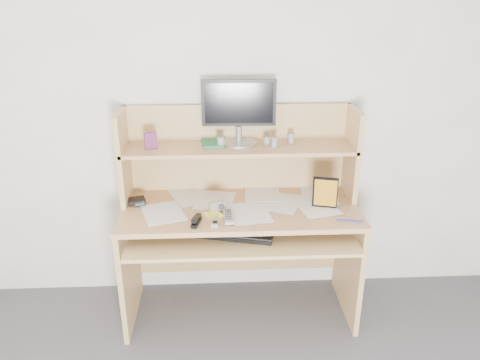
{
  "coord_description": "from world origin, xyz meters",
  "views": [
    {
      "loc": [
        -0.13,
        -1.01,
        1.96
      ],
      "look_at": [
        -0.0,
        1.43,
        0.95
      ],
      "focal_mm": 35.0,
      "sensor_mm": 36.0,
      "label": 1
    }
  ],
  "objects_px": {
    "keyboard": "(232,232)",
    "game_case": "(325,192)",
    "desk": "(240,210)",
    "tv_remote": "(228,216)",
    "monitor": "(239,110)"
  },
  "relations": [
    {
      "from": "desk",
      "to": "tv_remote",
      "type": "height_order",
      "value": "desk"
    },
    {
      "from": "keyboard",
      "to": "desk",
      "type": "bearing_deg",
      "value": 90.8
    },
    {
      "from": "keyboard",
      "to": "game_case",
      "type": "distance_m",
      "value": 0.59
    },
    {
      "from": "keyboard",
      "to": "game_case",
      "type": "height_order",
      "value": "game_case"
    },
    {
      "from": "tv_remote",
      "to": "game_case",
      "type": "distance_m",
      "value": 0.58
    },
    {
      "from": "desk",
      "to": "game_case",
      "type": "distance_m",
      "value": 0.53
    },
    {
      "from": "game_case",
      "to": "monitor",
      "type": "relative_size",
      "value": 0.46
    },
    {
      "from": "desk",
      "to": "game_case",
      "type": "relative_size",
      "value": 6.91
    },
    {
      "from": "desk",
      "to": "game_case",
      "type": "height_order",
      "value": "desk"
    },
    {
      "from": "tv_remote",
      "to": "monitor",
      "type": "xyz_separation_m",
      "value": [
        0.08,
        0.37,
        0.52
      ]
    },
    {
      "from": "game_case",
      "to": "tv_remote",
      "type": "bearing_deg",
      "value": -155.69
    },
    {
      "from": "tv_remote",
      "to": "game_case",
      "type": "height_order",
      "value": "game_case"
    },
    {
      "from": "keyboard",
      "to": "tv_remote",
      "type": "relative_size",
      "value": 2.82
    },
    {
      "from": "keyboard",
      "to": "game_case",
      "type": "bearing_deg",
      "value": 24.42
    },
    {
      "from": "tv_remote",
      "to": "game_case",
      "type": "bearing_deg",
      "value": 5.47
    }
  ]
}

